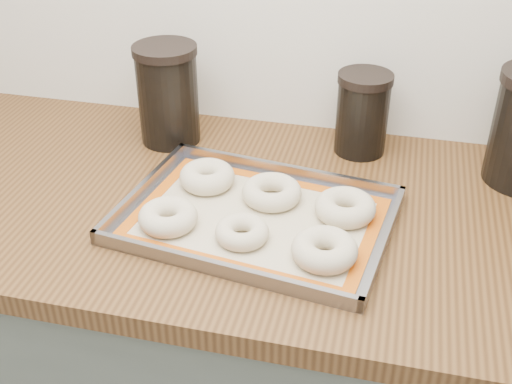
% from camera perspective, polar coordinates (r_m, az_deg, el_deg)
% --- Properties ---
extents(countertop, '(3.06, 0.68, 0.04)m').
position_cam_1_polar(countertop, '(1.17, 10.97, -3.02)').
color(countertop, brown).
rests_on(countertop, cabinet).
extents(baking_tray, '(0.50, 0.39, 0.03)m').
position_cam_1_polar(baking_tray, '(1.12, -0.00, -2.28)').
color(baking_tray, gray).
rests_on(baking_tray, countertop).
extents(baking_mat, '(0.46, 0.34, 0.00)m').
position_cam_1_polar(baking_mat, '(1.12, 0.00, -2.37)').
color(baking_mat, '#C6B793').
rests_on(baking_mat, baking_tray).
extents(bagel_front_left, '(0.14, 0.14, 0.04)m').
position_cam_1_polar(bagel_front_left, '(1.11, -7.83, -2.21)').
color(bagel_front_left, beige).
rests_on(bagel_front_left, baking_mat).
extents(bagel_front_mid, '(0.10, 0.10, 0.03)m').
position_cam_1_polar(bagel_front_mid, '(1.06, -1.25, -3.58)').
color(bagel_front_mid, beige).
rests_on(bagel_front_mid, baking_mat).
extents(bagel_front_right, '(0.13, 0.13, 0.04)m').
position_cam_1_polar(bagel_front_right, '(1.03, 6.11, -5.12)').
color(bagel_front_right, beige).
rests_on(bagel_front_right, baking_mat).
extents(bagel_back_left, '(0.13, 0.13, 0.04)m').
position_cam_1_polar(bagel_back_left, '(1.21, -4.37, 1.38)').
color(bagel_back_left, beige).
rests_on(bagel_back_left, baking_mat).
extents(bagel_back_mid, '(0.14, 0.14, 0.04)m').
position_cam_1_polar(bagel_back_mid, '(1.16, 1.41, -0.01)').
color(bagel_back_mid, beige).
rests_on(bagel_back_mid, baking_mat).
extents(bagel_back_right, '(0.14, 0.14, 0.04)m').
position_cam_1_polar(bagel_back_right, '(1.13, 7.93, -1.37)').
color(bagel_back_right, beige).
rests_on(bagel_back_right, baking_mat).
extents(canister_left, '(0.13, 0.13, 0.21)m').
position_cam_1_polar(canister_left, '(1.35, -7.84, 8.63)').
color(canister_left, black).
rests_on(canister_left, countertop).
extents(canister_mid, '(0.11, 0.11, 0.17)m').
position_cam_1_polar(canister_mid, '(1.32, 9.43, 6.93)').
color(canister_mid, black).
rests_on(canister_mid, countertop).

